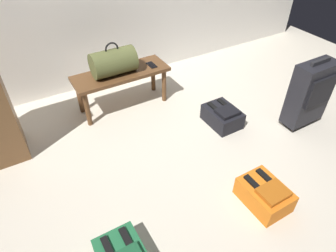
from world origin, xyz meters
TOP-DOWN VIEW (x-y plane):
  - ground_plane at (0.00, 0.00)m, footprint 6.60×6.60m
  - bench at (-0.20, 0.95)m, footprint 1.00×0.36m
  - duffel_bag_olive at (-0.26, 0.95)m, footprint 0.44×0.26m
  - cell_phone at (0.15, 0.92)m, footprint 0.07×0.14m
  - suitcase_upright_charcoal at (1.25, -0.26)m, footprint 0.42×0.22m
  - backpack_dark at (0.55, 0.15)m, footprint 0.28×0.38m
  - backpack_orange at (0.21, -0.79)m, footprint 0.28×0.38m

SIDE VIEW (x-z plane):
  - ground_plane at x=0.00m, z-range 0.00..0.00m
  - backpack_dark at x=0.55m, z-range -0.01..0.20m
  - backpack_orange at x=0.21m, z-range -0.01..0.20m
  - bench at x=-0.20m, z-range 0.15..0.57m
  - suitcase_upright_charcoal at x=1.25m, z-range 0.01..0.73m
  - cell_phone at x=0.15m, z-range 0.42..0.43m
  - duffel_bag_olive at x=-0.26m, z-range 0.39..0.72m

